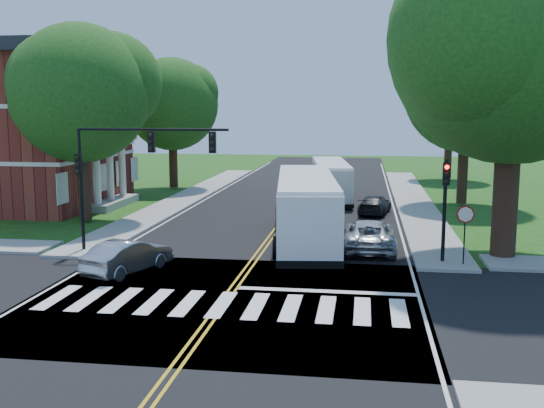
% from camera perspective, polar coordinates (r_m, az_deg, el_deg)
% --- Properties ---
extents(ground, '(140.00, 140.00, 0.00)m').
position_cam_1_polar(ground, '(22.67, -4.26, -8.62)').
color(ground, '#194812').
rests_on(ground, ground).
extents(road, '(14.00, 96.00, 0.01)m').
position_cam_1_polar(road, '(39.98, 1.33, -1.04)').
color(road, black).
rests_on(road, ground).
extents(cross_road, '(60.00, 12.00, 0.01)m').
position_cam_1_polar(cross_road, '(22.67, -4.26, -8.60)').
color(cross_road, black).
rests_on(cross_road, ground).
extents(center_line, '(0.36, 70.00, 0.01)m').
position_cam_1_polar(center_line, '(43.90, 1.96, -0.16)').
color(center_line, gold).
rests_on(center_line, road).
extents(edge_line_w, '(0.12, 70.00, 0.01)m').
position_cam_1_polar(edge_line_w, '(45.15, -6.65, 0.03)').
color(edge_line_w, silver).
rests_on(edge_line_w, road).
extents(edge_line_e, '(0.12, 70.00, 0.01)m').
position_cam_1_polar(edge_line_e, '(43.69, 10.86, -0.36)').
color(edge_line_e, silver).
rests_on(edge_line_e, road).
extents(crosswalk, '(12.60, 3.00, 0.01)m').
position_cam_1_polar(crosswalk, '(22.20, -4.54, -8.95)').
color(crosswalk, silver).
rests_on(crosswalk, road).
extents(stop_bar, '(6.60, 0.40, 0.01)m').
position_cam_1_polar(stop_bar, '(23.73, 4.95, -7.80)').
color(stop_bar, silver).
rests_on(stop_bar, road).
extents(sidewalk_nw, '(2.60, 40.00, 0.15)m').
position_cam_1_polar(sidewalk_nw, '(48.40, -7.46, 0.66)').
color(sidewalk_nw, gray).
rests_on(sidewalk_nw, ground).
extents(sidewalk_ne, '(2.60, 40.00, 0.15)m').
position_cam_1_polar(sidewalk_ne, '(46.74, 12.54, 0.24)').
color(sidewalk_ne, gray).
rests_on(sidewalk_ne, ground).
extents(tree_ne_big, '(10.80, 10.80, 14.91)m').
position_cam_1_polar(tree_ne_big, '(29.93, 20.89, 13.65)').
color(tree_ne_big, black).
rests_on(tree_ne_big, ground).
extents(tree_west_near, '(8.00, 8.00, 11.40)m').
position_cam_1_polar(tree_west_near, '(38.72, -16.79, 9.46)').
color(tree_west_near, black).
rests_on(tree_west_near, ground).
extents(tree_west_far, '(7.60, 7.60, 10.67)m').
position_cam_1_polar(tree_west_far, '(53.50, -8.96, 8.81)').
color(tree_west_far, black).
rests_on(tree_west_far, ground).
extents(tree_east_mid, '(8.40, 8.40, 11.93)m').
position_cam_1_polar(tree_east_mid, '(45.65, 17.02, 9.68)').
color(tree_east_mid, black).
rests_on(tree_east_mid, ground).
extents(tree_east_far, '(7.20, 7.20, 10.34)m').
position_cam_1_polar(tree_east_far, '(61.62, 15.67, 8.44)').
color(tree_east_far, black).
rests_on(tree_east_far, ground).
extents(signal_nw, '(7.15, 0.46, 5.66)m').
position_cam_1_polar(signal_nw, '(29.62, -12.77, 3.89)').
color(signal_nw, black).
rests_on(signal_nw, ground).
extents(signal_ne, '(0.30, 0.46, 4.40)m').
position_cam_1_polar(signal_ne, '(28.03, 15.26, 0.64)').
color(signal_ne, black).
rests_on(signal_ne, ground).
extents(stop_sign, '(0.76, 0.08, 2.53)m').
position_cam_1_polar(stop_sign, '(27.83, 16.93, -1.44)').
color(stop_sign, black).
rests_on(stop_sign, ground).
extents(bus_lead, '(4.29, 13.08, 3.33)m').
position_cam_1_polar(bus_lead, '(32.07, 3.06, -0.26)').
color(bus_lead, white).
rests_on(bus_lead, road).
extents(bus_follow, '(3.65, 10.99, 2.79)m').
position_cam_1_polar(bus_follow, '(47.08, 5.28, 2.20)').
color(bus_follow, white).
rests_on(bus_follow, road).
extents(hatchback, '(2.85, 4.42, 1.38)m').
position_cam_1_polar(hatchback, '(26.77, -12.75, -4.57)').
color(hatchback, '#AAADB1').
rests_on(hatchback, road).
extents(suv, '(2.44, 5.25, 1.46)m').
position_cam_1_polar(suv, '(30.49, 8.69, -2.77)').
color(suv, silver).
rests_on(suv, road).
extents(dark_sedan, '(2.35, 4.37, 1.20)m').
position_cam_1_polar(dark_sedan, '(40.98, 9.18, -0.05)').
color(dark_sedan, black).
rests_on(dark_sedan, road).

